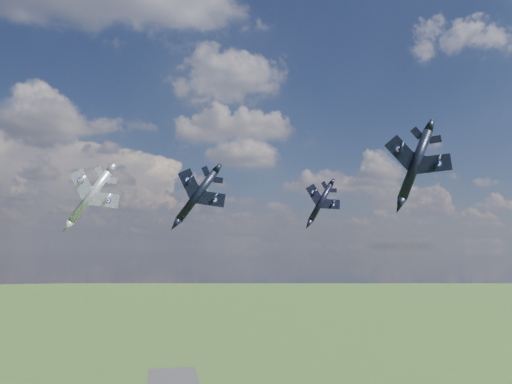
{
  "coord_description": "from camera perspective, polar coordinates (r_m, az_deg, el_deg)",
  "views": [
    {
      "loc": [
        -10.24,
        -68.27,
        73.84
      ],
      "look_at": [
        6.32,
        15.74,
        83.19
      ],
      "focal_mm": 35.0,
      "sensor_mm": 36.0,
      "label": 1
    }
  ],
  "objects": [
    {
      "name": "jet_left_silver",
      "position": [
        83.35,
        -18.45,
        -0.49
      ],
      "size": [
        11.06,
        14.49,
        7.82
      ],
      "primitive_type": null,
      "rotation": [
        0.0,
        0.61,
        -0.12
      ],
      "color": "#9C9EA6"
    },
    {
      "name": "jet_high_navy",
      "position": [
        114.53,
        7.39,
        -1.21
      ],
      "size": [
        9.93,
        13.52,
        7.19
      ],
      "primitive_type": null,
      "rotation": [
        0.0,
        0.53,
        -0.02
      ],
      "color": "black"
    },
    {
      "name": "jet_lead_navy",
      "position": [
        84.92,
        -6.75,
        -0.41
      ],
      "size": [
        11.53,
        15.1,
        8.21
      ],
      "primitive_type": null,
      "rotation": [
        0.0,
        0.63,
        -0.13
      ],
      "color": "black"
    },
    {
      "name": "jet_right_navy",
      "position": [
        71.09,
        17.74,
        3.01
      ],
      "size": [
        14.09,
        16.27,
        6.3
      ],
      "primitive_type": null,
      "rotation": [
        0.0,
        0.38,
        -0.33
      ],
      "color": "black"
    }
  ]
}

